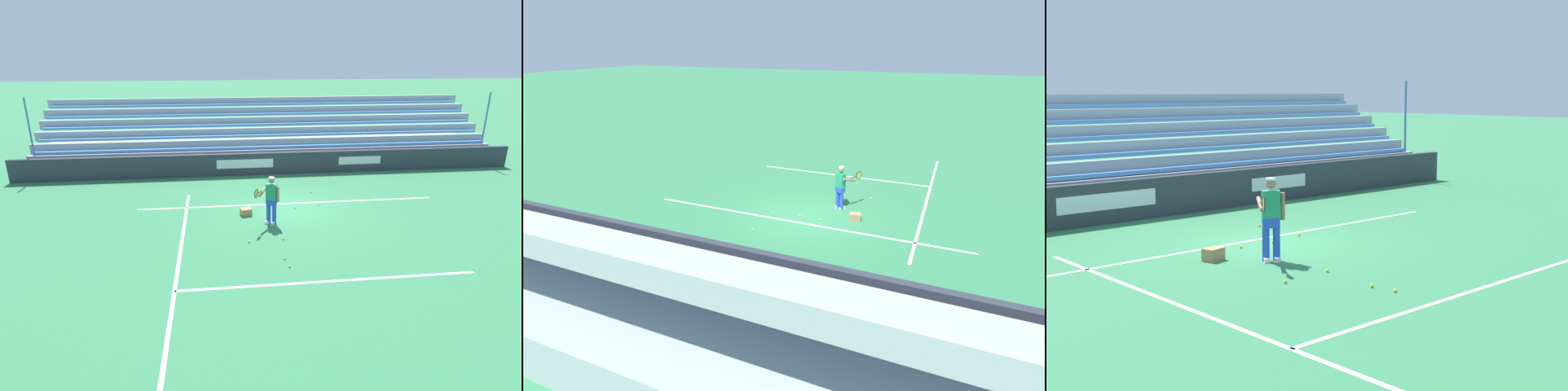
% 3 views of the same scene
% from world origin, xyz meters
% --- Properties ---
extents(ground_plane, '(160.00, 160.00, 0.00)m').
position_xyz_m(ground_plane, '(0.00, 0.00, 0.00)').
color(ground_plane, '#337A4C').
extents(court_baseline_white, '(12.00, 0.10, 0.01)m').
position_xyz_m(court_baseline_white, '(0.00, -0.50, 0.00)').
color(court_baseline_white, white).
rests_on(court_baseline_white, ground).
extents(court_sideline_white, '(0.10, 12.00, 0.01)m').
position_xyz_m(court_sideline_white, '(4.11, 4.00, 0.00)').
color(court_sideline_white, white).
rests_on(court_sideline_white, ground).
extents(court_service_line_white, '(8.22, 0.10, 0.01)m').
position_xyz_m(court_service_line_white, '(0.00, 5.50, 0.00)').
color(court_service_line_white, white).
rests_on(court_service_line_white, ground).
extents(back_wall_sponsor_board, '(25.06, 0.25, 1.10)m').
position_xyz_m(back_wall_sponsor_board, '(-0.00, -4.82, 0.55)').
color(back_wall_sponsor_board, '#2D333D').
rests_on(back_wall_sponsor_board, ground).
extents(bleacher_stand, '(23.81, 4.00, 3.85)m').
position_xyz_m(bleacher_stand, '(0.00, -7.45, 0.79)').
color(bleacher_stand, '#9EA3A8').
rests_on(bleacher_stand, ground).
extents(tennis_player, '(0.93, 0.86, 1.71)m').
position_xyz_m(tennis_player, '(1.03, 1.40, 0.89)').
color(tennis_player, blue).
rests_on(tennis_player, ground).
extents(ball_box_cardboard, '(0.46, 0.38, 0.26)m').
position_xyz_m(ball_box_cardboard, '(1.85, 0.54, 0.13)').
color(ball_box_cardboard, '#A87F51').
rests_on(ball_box_cardboard, ground).
extents(tennis_ball_near_player, '(0.07, 0.07, 0.07)m').
position_xyz_m(tennis_ball_near_player, '(0.95, 4.64, 0.03)').
color(tennis_ball_near_player, '#CCE533').
rests_on(tennis_ball_near_player, ground).
extents(tennis_ball_on_baseline, '(0.07, 0.07, 0.07)m').
position_xyz_m(tennis_ball_on_baseline, '(-0.14, 0.07, 0.03)').
color(tennis_ball_on_baseline, '#CCE533').
rests_on(tennis_ball_on_baseline, ground).
extents(tennis_ball_midcourt, '(0.07, 0.07, 0.07)m').
position_xyz_m(tennis_ball_midcourt, '(-1.15, -0.15, 0.03)').
color(tennis_ball_midcourt, '#CCE533').
rests_on(tennis_ball_midcourt, ground).
extents(tennis_ball_stray_back, '(0.07, 0.07, 0.07)m').
position_xyz_m(tennis_ball_stray_back, '(-1.22, -1.74, 0.03)').
color(tennis_ball_stray_back, '#CCE533').
rests_on(tennis_ball_stray_back, ground).
extents(tennis_ball_far_left, '(0.07, 0.07, 0.07)m').
position_xyz_m(tennis_ball_far_left, '(1.95, 2.90, 0.03)').
color(tennis_ball_far_left, '#CCE533').
rests_on(tennis_ball_far_left, ground).
extents(tennis_ball_by_box, '(0.07, 0.07, 0.07)m').
position_xyz_m(tennis_ball_by_box, '(1.01, 4.16, 0.03)').
color(tennis_ball_by_box, '#CCE533').
rests_on(tennis_ball_by_box, ground).
extents(tennis_ball_toward_net, '(0.07, 0.07, 0.07)m').
position_xyz_m(tennis_ball_toward_net, '(0.71, -0.01, 0.03)').
color(tennis_ball_toward_net, '#CCE533').
rests_on(tennis_ball_toward_net, ground).
extents(tennis_ball_far_right, '(0.07, 0.07, 0.07)m').
position_xyz_m(tennis_ball_far_right, '(0.82, 2.83, 0.03)').
color(tennis_ball_far_right, '#CCE533').
rests_on(tennis_ball_far_right, ground).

